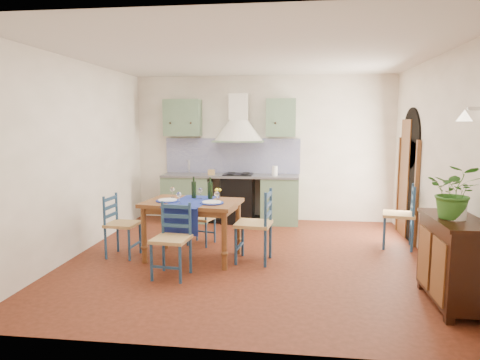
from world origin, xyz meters
name	(u,v)px	position (x,y,z in m)	size (l,w,h in m)	color
floor	(250,258)	(0.00, 0.00, 0.00)	(5.00, 5.00, 0.00)	#401A0D
back_wall	(238,167)	(-0.47, 2.29, 1.05)	(5.00, 0.96, 2.80)	white
right_wall	(433,164)	(2.50, 0.28, 1.34)	(0.26, 5.00, 2.80)	white
left_wall	(79,158)	(-2.50, 0.00, 1.40)	(0.04, 5.00, 2.80)	white
ceiling	(251,55)	(0.00, 0.00, 2.80)	(5.00, 5.00, 0.01)	silver
dining_table	(192,208)	(-0.80, -0.12, 0.73)	(1.39, 1.07, 1.14)	brown
chair_near	(172,239)	(-0.89, -0.84, 0.47)	(0.47, 0.47, 0.92)	navy
chair_far	(200,219)	(-0.84, 0.57, 0.41)	(0.45, 0.45, 0.80)	navy
chair_left	(121,225)	(-1.84, -0.14, 0.46)	(0.45, 0.45, 0.89)	navy
chair_right	(256,225)	(0.10, -0.15, 0.52)	(0.52, 0.52, 1.01)	navy
chair_spare	(401,215)	(2.23, 0.79, 0.51)	(0.54, 0.54, 0.98)	navy
sideboard	(454,258)	(2.26, -1.32, 0.51)	(0.50, 1.05, 0.94)	black
potted_plant	(455,192)	(2.22, -1.35, 1.21)	(0.50, 0.43, 0.56)	#336F25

